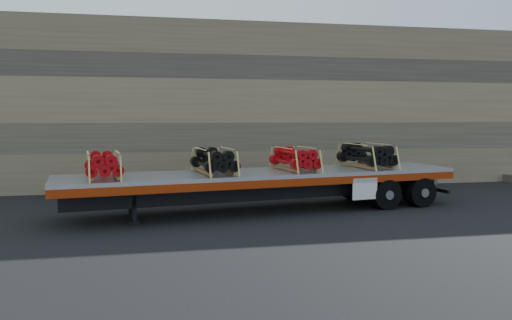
{
  "coord_description": "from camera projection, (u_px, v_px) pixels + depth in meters",
  "views": [
    {
      "loc": [
        -4.62,
        -15.55,
        3.06
      ],
      "look_at": [
        -1.31,
        0.85,
        1.59
      ],
      "focal_mm": 35.0,
      "sensor_mm": 36.0,
      "label": 1
    }
  ],
  "objects": [
    {
      "name": "bundle_rear",
      "position": [
        366.0,
        156.0,
        17.32
      ],
      "size": [
        1.42,
        2.35,
        0.79
      ],
      "primitive_type": null,
      "rotation": [
        0.0,
        0.0,
        0.14
      ],
      "color": "black",
      "rests_on": "trailer"
    },
    {
      "name": "bundle_midfront",
      "position": [
        214.0,
        161.0,
        15.48
      ],
      "size": [
        1.34,
        2.23,
        0.75
      ],
      "primitive_type": null,
      "rotation": [
        0.0,
        0.0,
        0.14
      ],
      "color": "black",
      "rests_on": "trailer"
    },
    {
      "name": "bundle_front",
      "position": [
        103.0,
        165.0,
        14.38
      ],
      "size": [
        1.28,
        2.12,
        0.71
      ],
      "primitive_type": null,
      "rotation": [
        0.0,
        0.0,
        0.14
      ],
      "color": "#A8090D",
      "rests_on": "trailer"
    },
    {
      "name": "rock_wall",
      "position": [
        260.0,
        107.0,
        22.41
      ],
      "size": [
        44.0,
        3.0,
        7.0
      ],
      "primitive_type": "cube",
      "color": "#7A6B54",
      "rests_on": "ground"
    },
    {
      "name": "trailer",
      "position": [
        264.0,
        191.0,
        16.14
      ],
      "size": [
        13.17,
        4.33,
        1.29
      ],
      "primitive_type": null,
      "rotation": [
        0.0,
        0.0,
        0.14
      ],
      "color": "#B4B7BC",
      "rests_on": "ground"
    },
    {
      "name": "ground",
      "position": [
        300.0,
        210.0,
        16.37
      ],
      "size": [
        120.0,
        120.0,
        0.0
      ],
      "primitive_type": "plane",
      "color": "black",
      "rests_on": "ground"
    },
    {
      "name": "bundle_midrear",
      "position": [
        295.0,
        159.0,
        16.41
      ],
      "size": [
        1.3,
        2.15,
        0.72
      ],
      "primitive_type": null,
      "rotation": [
        0.0,
        0.0,
        0.14
      ],
      "color": "#A8090D",
      "rests_on": "trailer"
    }
  ]
}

